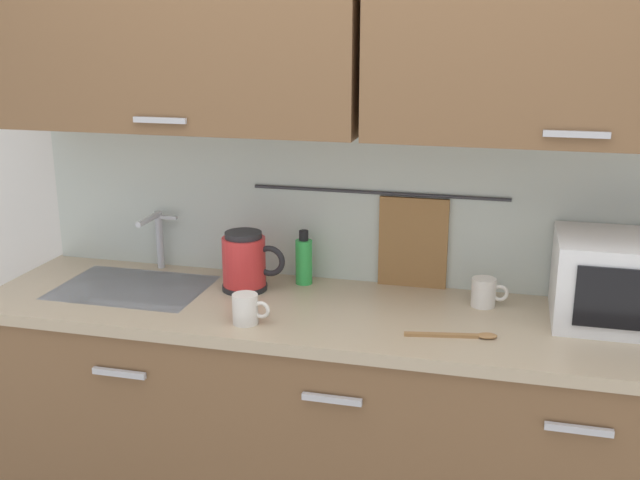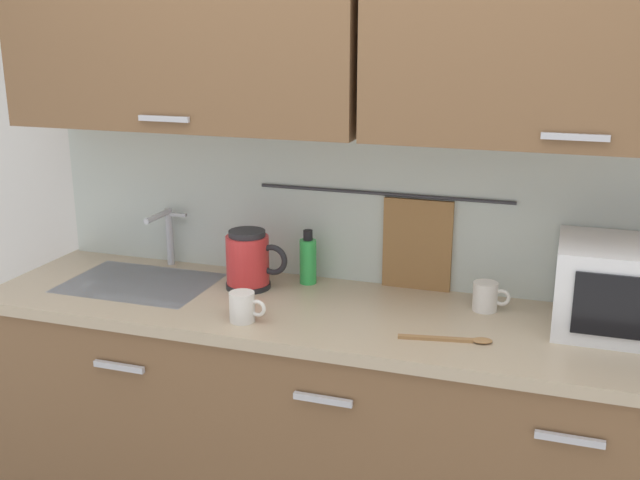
{
  "view_description": "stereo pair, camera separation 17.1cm",
  "coord_description": "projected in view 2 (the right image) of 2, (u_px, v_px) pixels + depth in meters",
  "views": [
    {
      "loc": [
        0.46,
        -1.94,
        1.8
      ],
      "look_at": [
        -0.12,
        0.33,
        1.12
      ],
      "focal_mm": 42.28,
      "sensor_mm": 36.0,
      "label": 1
    },
    {
      "loc": [
        0.62,
        -1.89,
        1.8
      ],
      "look_at": [
        -0.12,
        0.33,
        1.12
      ],
      "focal_mm": 42.28,
      "sensor_mm": 36.0,
      "label": 2
    }
  ],
  "objects": [
    {
      "name": "mug_by_kettle",
      "position": [
        486.0,
        296.0,
        2.43
      ],
      "size": [
        0.12,
        0.08,
        0.09
      ],
      "color": "silver",
      "rests_on": "counter_unit"
    },
    {
      "name": "electric_kettle",
      "position": [
        249.0,
        260.0,
        2.62
      ],
      "size": [
        0.23,
        0.16,
        0.21
      ],
      "color": "black",
      "rests_on": "counter_unit"
    },
    {
      "name": "back_wall_assembly",
      "position": [
        375.0,
        109.0,
        2.47
      ],
      "size": [
        3.7,
        0.41,
        2.5
      ],
      "color": "silver",
      "rests_on": "ground"
    },
    {
      "name": "sink_faucet",
      "position": [
        167.0,
        230.0,
        2.85
      ],
      "size": [
        0.09,
        0.17,
        0.22
      ],
      "color": "#B2B5BA",
      "rests_on": "counter_unit"
    },
    {
      "name": "dish_soap_bottle",
      "position": [
        308.0,
        260.0,
        2.67
      ],
      "size": [
        0.06,
        0.06,
        0.2
      ],
      "color": "green",
      "rests_on": "counter_unit"
    },
    {
      "name": "counter_unit",
      "position": [
        349.0,
        432.0,
        2.56
      ],
      "size": [
        2.53,
        0.64,
        0.9
      ],
      "color": "brown",
      "rests_on": "ground"
    },
    {
      "name": "microwave",
      "position": [
        636.0,
        289.0,
        2.24
      ],
      "size": [
        0.46,
        0.35,
        0.27
      ],
      "color": "white",
      "rests_on": "counter_unit"
    },
    {
      "name": "wooden_spoon",
      "position": [
        457.0,
        339.0,
        2.2
      ],
      "size": [
        0.28,
        0.08,
        0.01
      ],
      "color": "#9E7042",
      "rests_on": "counter_unit"
    },
    {
      "name": "mug_near_sink",
      "position": [
        243.0,
        307.0,
        2.34
      ],
      "size": [
        0.12,
        0.08,
        0.09
      ],
      "color": "silver",
      "rests_on": "counter_unit"
    }
  ]
}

